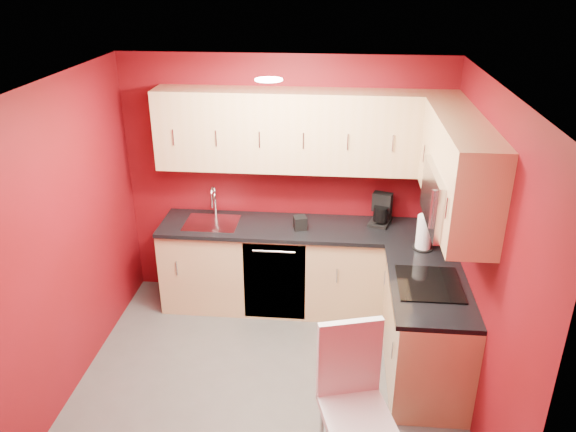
% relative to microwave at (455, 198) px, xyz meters
% --- Properties ---
extents(floor, '(3.20, 3.20, 0.00)m').
position_rel_microwave_xyz_m(floor, '(-1.39, -0.20, -1.66)').
color(floor, '#4F4C49').
rests_on(floor, ground).
extents(ceiling, '(3.20, 3.20, 0.00)m').
position_rel_microwave_xyz_m(ceiling, '(-1.39, -0.20, 0.84)').
color(ceiling, white).
rests_on(ceiling, wall_back).
extents(wall_back, '(3.20, 0.00, 3.20)m').
position_rel_microwave_xyz_m(wall_back, '(-1.39, 1.30, -0.41)').
color(wall_back, maroon).
rests_on(wall_back, floor).
extents(wall_front, '(3.20, 0.00, 3.20)m').
position_rel_microwave_xyz_m(wall_front, '(-1.39, -1.70, -0.41)').
color(wall_front, maroon).
rests_on(wall_front, floor).
extents(wall_left, '(0.00, 3.00, 3.00)m').
position_rel_microwave_xyz_m(wall_left, '(-2.99, -0.20, -0.41)').
color(wall_left, maroon).
rests_on(wall_left, floor).
extents(wall_right, '(0.00, 3.00, 3.00)m').
position_rel_microwave_xyz_m(wall_right, '(0.21, -0.20, -0.41)').
color(wall_right, maroon).
rests_on(wall_right, floor).
extents(base_cabinets_back, '(2.80, 0.60, 0.87)m').
position_rel_microwave_xyz_m(base_cabinets_back, '(-1.19, 1.00, -1.22)').
color(base_cabinets_back, tan).
rests_on(base_cabinets_back, floor).
extents(base_cabinets_right, '(0.60, 1.30, 0.87)m').
position_rel_microwave_xyz_m(base_cabinets_right, '(-0.09, 0.05, -1.22)').
color(base_cabinets_right, tan).
rests_on(base_cabinets_right, floor).
extents(countertop_back, '(2.80, 0.63, 0.04)m').
position_rel_microwave_xyz_m(countertop_back, '(-1.19, 0.99, -0.77)').
color(countertop_back, black).
rests_on(countertop_back, base_cabinets_back).
extents(countertop_right, '(0.63, 1.27, 0.04)m').
position_rel_microwave_xyz_m(countertop_right, '(-0.11, 0.04, -0.77)').
color(countertop_right, black).
rests_on(countertop_right, base_cabinets_right).
extents(upper_cabinets_back, '(2.80, 0.35, 0.75)m').
position_rel_microwave_xyz_m(upper_cabinets_back, '(-1.19, 1.13, 0.17)').
color(upper_cabinets_back, tan).
rests_on(upper_cabinets_back, wall_back).
extents(upper_cabinets_right, '(0.35, 1.55, 0.75)m').
position_rel_microwave_xyz_m(upper_cabinets_right, '(0.03, 0.24, 0.23)').
color(upper_cabinets_right, tan).
rests_on(upper_cabinets_right, wall_right).
extents(microwave, '(0.42, 0.76, 0.42)m').
position_rel_microwave_xyz_m(microwave, '(0.00, 0.00, 0.00)').
color(microwave, silver).
rests_on(microwave, upper_cabinets_right).
extents(cooktop, '(0.50, 0.55, 0.01)m').
position_rel_microwave_xyz_m(cooktop, '(-0.11, 0.00, -0.74)').
color(cooktop, black).
rests_on(cooktop, countertop_right).
extents(sink, '(0.52, 0.42, 0.35)m').
position_rel_microwave_xyz_m(sink, '(-2.09, 1.00, -0.72)').
color(sink, silver).
rests_on(sink, countertop_back).
extents(dishwasher_front, '(0.60, 0.02, 0.82)m').
position_rel_microwave_xyz_m(dishwasher_front, '(-1.44, 0.71, -1.22)').
color(dishwasher_front, black).
rests_on(dishwasher_front, base_cabinets_back).
extents(downlight, '(0.20, 0.20, 0.01)m').
position_rel_microwave_xyz_m(downlight, '(-1.39, 0.10, 0.82)').
color(downlight, white).
rests_on(downlight, ceiling).
extents(coffee_maker, '(0.25, 0.29, 0.31)m').
position_rel_microwave_xyz_m(coffee_maker, '(-0.45, 1.10, -0.60)').
color(coffee_maker, black).
rests_on(coffee_maker, countertop_back).
extents(napkin_holder, '(0.15, 0.15, 0.13)m').
position_rel_microwave_xyz_m(napkin_holder, '(-1.22, 0.93, -0.69)').
color(napkin_holder, black).
rests_on(napkin_holder, countertop_back).
extents(paper_towel, '(0.23, 0.23, 0.32)m').
position_rel_microwave_xyz_m(paper_towel, '(-0.09, 0.62, -0.59)').
color(paper_towel, white).
rests_on(paper_towel, countertop_right).
extents(dining_chair, '(0.55, 0.57, 1.10)m').
position_rel_microwave_xyz_m(dining_chair, '(-0.69, -1.03, -1.11)').
color(dining_chair, silver).
rests_on(dining_chair, floor).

